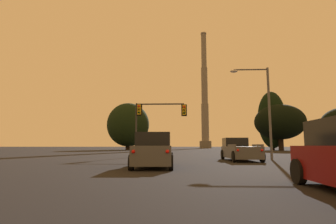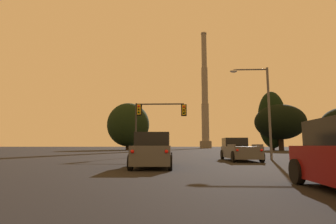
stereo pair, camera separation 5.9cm
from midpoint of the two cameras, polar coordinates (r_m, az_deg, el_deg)
suv_left_lane_second at (r=14.57m, az=-3.12°, el=-8.37°), size 2.22×4.95×1.86m
pickup_truck_right_lane_front at (r=21.78m, az=15.22°, el=-8.03°), size 2.25×5.53×1.82m
traffic_light_overhead_left at (r=27.29m, az=-3.18°, el=-0.78°), size 5.48×0.50×5.59m
street_lamp at (r=23.72m, az=19.89°, el=2.15°), size 3.31×0.36×7.87m
smokestack at (r=120.72m, az=8.06°, el=2.27°), size 5.26×5.26×54.04m
treeline_far_right at (r=75.77m, az=-8.63°, el=-2.75°), size 11.99×10.79×13.32m
treeline_right_mid at (r=73.38m, az=21.72°, el=-1.57°), size 7.09×6.38×15.32m
treeline_center_right at (r=71.31m, az=23.22°, el=-2.02°), size 12.38×11.14×11.47m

